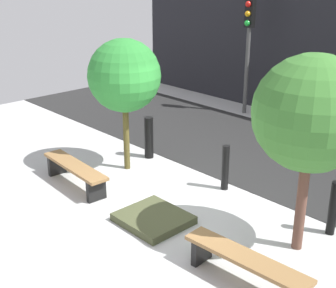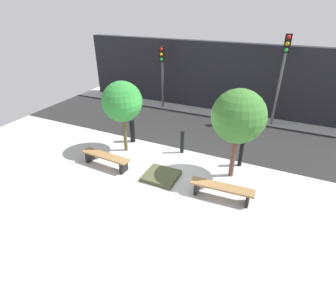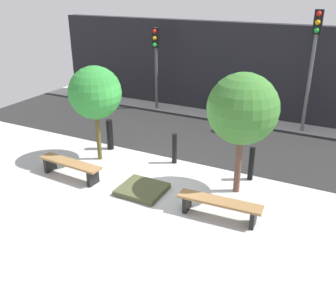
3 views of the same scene
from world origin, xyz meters
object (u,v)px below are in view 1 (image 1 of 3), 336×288
planter_bed (154,218)px  bollard_center (333,208)px  bollard_far_left (149,138)px  bollard_left (225,168)px  bench_right (246,264)px  tree_behind_left_bench (124,76)px  bench_left (75,171)px  tree_behind_right_bench (311,114)px  traffic_light_west (248,36)px

planter_bed → bollard_center: size_ratio=1.20×
planter_bed → bollard_far_left: 3.02m
bollard_left → bench_right: bearing=-44.4°
bench_right → tree_behind_left_bench: size_ratio=0.68×
bench_right → bench_left: bearing=176.8°
planter_bed → bench_right: bearing=-5.3°
tree_behind_right_bench → traffic_light_west: traffic_light_west is taller
bench_left → tree_behind_right_bench: bearing=20.4°
bench_right → bollard_left: (-2.16, 2.11, 0.13)m
tree_behind_right_bench → bollard_center: 1.92m
bench_right → tree_behind_right_bench: (-0.00, 1.34, 1.89)m
tree_behind_right_bench → traffic_light_west: bearing=134.6°
planter_bed → bollard_left: size_ratio=1.22×
bollard_left → bollard_center: bollard_center is taller
traffic_light_west → planter_bed: bearing=-64.7°
bollard_far_left → bench_right: bearing=-25.3°
tree_behind_right_bench → bollard_center: (0.15, 0.77, -1.75)m
tree_behind_left_bench → bollard_far_left: tree_behind_left_bench is taller
planter_bed → tree_behind_left_bench: size_ratio=0.40×
bollard_center → traffic_light_west: bearing=140.0°
bollard_far_left → traffic_light_west: 4.88m
tree_behind_right_bench → bollard_far_left: bearing=170.2°
bench_right → bollard_center: bollard_center is taller
planter_bed → bollard_left: (0.00, 1.91, 0.40)m
tree_behind_left_bench → traffic_light_west: traffic_light_west is taller
bench_left → bollard_center: size_ratio=2.07×
bench_right → tree_behind_left_bench: (-4.31, 1.34, 1.75)m
bench_left → bollard_left: (2.16, 2.11, 0.12)m
tree_behind_right_bench → tree_behind_left_bench: bearing=180.0°
tree_behind_left_bench → bollard_far_left: size_ratio=2.91×
tree_behind_left_bench → bollard_left: bearing=19.7°
bench_left → tree_behind_left_bench: tree_behind_left_bench is taller
bench_right → bollard_center: bearing=82.7°
bench_right → bollard_center: 2.12m
tree_behind_left_bench → bollard_left: 2.80m
tree_behind_left_bench → tree_behind_right_bench: (4.31, -0.00, 0.14)m
bench_right → bollard_far_left: (-4.46, 2.11, 0.16)m
bollard_center → bollard_left: bearing=180.0°
bollard_center → traffic_light_west: (-5.32, 4.47, 1.85)m
bollard_left → traffic_light_west: (-3.01, 4.47, 1.86)m
bench_right → bollard_left: bearing=132.4°
tree_behind_right_bench → bollard_center: bearing=79.0°
traffic_light_west → bollard_far_left: bearing=-81.0°
planter_bed → bench_left: bearing=-174.7°
bench_right → bollard_far_left: size_ratio=1.99×
bollard_center → traffic_light_west: 7.19m
bench_right → bollard_left: size_ratio=2.09×
bench_left → planter_bed: bench_left is taller
bench_left → bollard_far_left: size_ratio=2.00×
bench_right → bollard_far_left: bollard_far_left is taller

